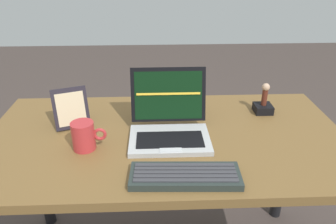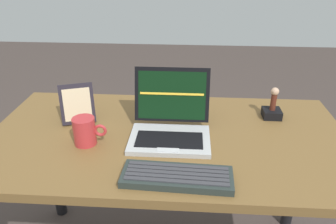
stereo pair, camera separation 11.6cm
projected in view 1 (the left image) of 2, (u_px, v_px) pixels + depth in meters
desk at (166, 156)px, 1.30m from camera, size 1.38×0.74×0.72m
laptop_front at (169, 125)px, 1.23m from camera, size 0.30×0.26×0.24m
external_keyboard at (185, 176)px, 1.02m from camera, size 0.35×0.14×0.03m
photo_frame at (71, 109)px, 1.29m from camera, size 0.14×0.10×0.16m
figurine_stand at (263, 108)px, 1.43m from camera, size 0.07×0.07×0.04m
figurine at (265, 93)px, 1.40m from camera, size 0.03×0.03×0.10m
coffee_mug at (84, 136)px, 1.15m from camera, size 0.12×0.08×0.10m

